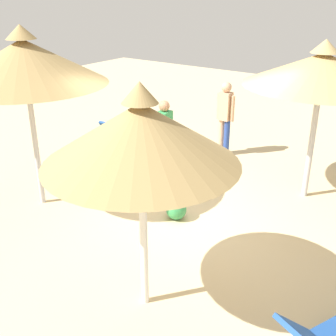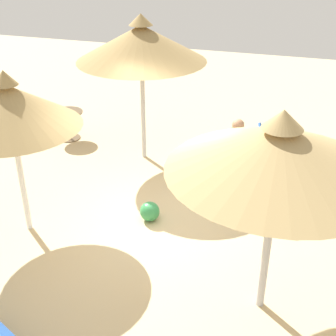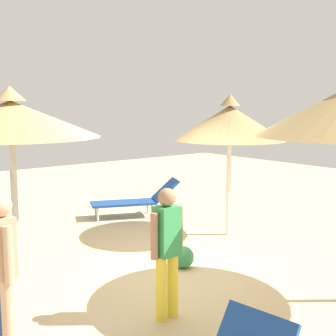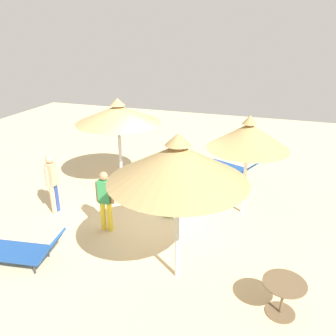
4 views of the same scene
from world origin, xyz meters
name	(u,v)px [view 2 (image 2 of 4)]	position (x,y,z in m)	size (l,w,h in m)	color
ground	(163,224)	(0.00, 0.00, -0.05)	(24.00, 24.00, 0.10)	beige
parasol_umbrella_near_left	(141,43)	(-2.27, -1.16, 2.47)	(2.59, 2.59, 3.03)	#B2B2B7
parasol_umbrella_far_right	(9,106)	(0.83, -2.08, 2.17)	(2.10, 2.10, 2.71)	white
parasol_umbrella_center	(279,150)	(1.44, 1.84, 2.31)	(2.58, 2.58, 2.79)	#B2B2B7
lounge_chair_back	(299,151)	(-2.90, 2.09, 0.32)	(0.96, 2.01, 0.77)	#1E478C
person_standing_near_right	(236,155)	(-1.15, 1.00, 0.89)	(0.23, 0.47, 1.57)	yellow
side_table_round	(67,120)	(-2.64, -3.20, 0.47)	(0.75, 0.75, 0.67)	brown
beach_ball	(150,211)	(0.00, -0.23, 0.17)	(0.34, 0.34, 0.34)	#338C4C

